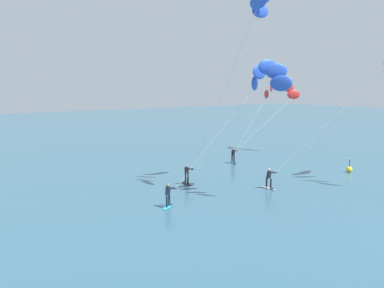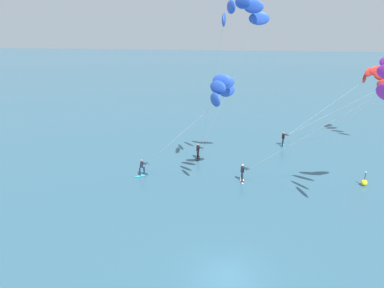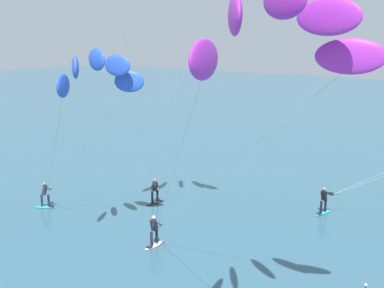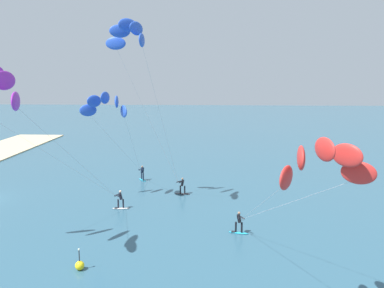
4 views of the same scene
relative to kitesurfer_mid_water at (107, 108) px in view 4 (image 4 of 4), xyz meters
name	(u,v)px [view 4 (image 4 of 4)]	position (x,y,z in m)	size (l,w,h in m)	color
kitesurfer_mid_water	(107,108)	(0.00, 0.00, 0.00)	(9.33, 4.95, 10.19)	#23ADD1
kitesurfer_far_out	(130,41)	(1.70, 2.62, 5.79)	(6.64, 7.29, 16.27)	#333338
kitesurfer_downwind	(318,167)	(17.10, 14.41, -1.24)	(11.81, 6.31, 8.91)	#23ADD1
marker_buoy	(80,265)	(13.44, 1.54, -8.36)	(0.56, 0.56, 1.38)	yellow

